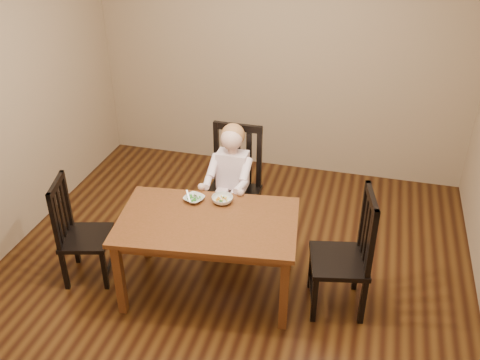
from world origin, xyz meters
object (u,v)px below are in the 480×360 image
(dining_table, at_px, (208,228))
(toddler, at_px, (232,174))
(chair_right, at_px, (346,255))
(bowl_veg, at_px, (222,200))
(chair_left, at_px, (79,233))
(chair_child, at_px, (234,186))
(bowl_peas, at_px, (194,199))

(dining_table, relative_size, toddler, 2.37)
(dining_table, bearing_deg, toddler, 91.18)
(chair_right, relative_size, bowl_veg, 5.99)
(chair_left, bearing_deg, toddler, 113.84)
(bowl_veg, bearing_deg, chair_left, -161.40)
(chair_child, bearing_deg, chair_left, 41.13)
(chair_left, bearing_deg, bowl_peas, 95.70)
(dining_table, height_order, bowl_veg, bowl_veg)
(chair_child, distance_m, chair_left, 1.38)
(chair_child, relative_size, bowl_veg, 6.28)
(chair_left, bearing_deg, chair_right, 80.17)
(chair_child, xyz_separation_m, bowl_peas, (-0.17, -0.57, 0.19))
(bowl_peas, distance_m, bowl_veg, 0.23)
(toddler, bearing_deg, bowl_veg, 96.92)
(dining_table, xyz_separation_m, bowl_veg, (0.04, 0.26, 0.11))
(chair_right, bearing_deg, bowl_veg, 68.59)
(chair_right, bearing_deg, chair_left, 83.56)
(dining_table, distance_m, bowl_peas, 0.31)
(chair_right, xyz_separation_m, bowl_veg, (-1.01, 0.17, 0.22))
(chair_left, bearing_deg, chair_child, 115.56)
(dining_table, bearing_deg, bowl_veg, 81.43)
(chair_right, height_order, bowl_veg, chair_right)
(bowl_peas, bearing_deg, chair_left, -159.09)
(chair_child, height_order, chair_left, chair_child)
(bowl_veg, bearing_deg, bowl_peas, -170.92)
(chair_child, distance_m, chair_right, 1.28)
(dining_table, xyz_separation_m, chair_left, (-1.06, -0.11, -0.16))
(chair_child, relative_size, chair_left, 1.17)
(bowl_peas, bearing_deg, bowl_veg, 9.08)
(chair_left, distance_m, chair_right, 2.12)
(chair_left, xyz_separation_m, bowl_veg, (1.10, 0.37, 0.27))
(dining_table, bearing_deg, chair_left, -174.25)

